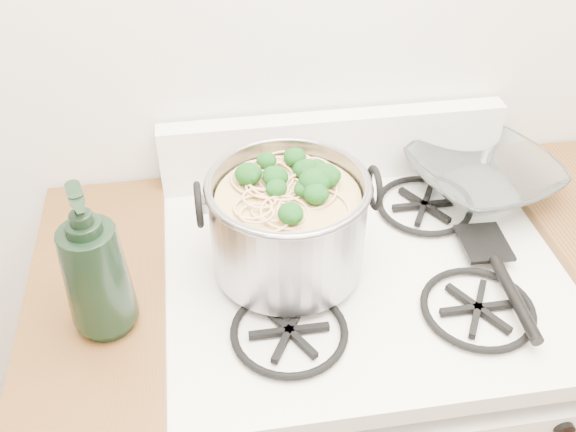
{
  "coord_description": "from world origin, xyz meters",
  "views": [
    {
      "loc": [
        -0.28,
        0.4,
        1.76
      ],
      "look_at": [
        -0.15,
        1.27,
        1.04
      ],
      "focal_mm": 40.0,
      "sensor_mm": 36.0,
      "label": 1
    }
  ],
  "objects_px": {
    "spatula": "(484,240)",
    "glass_bowl": "(480,184)",
    "stock_pot": "(288,224)",
    "bottle": "(93,262)",
    "gas_range": "(350,407)"
  },
  "relations": [
    {
      "from": "spatula",
      "to": "glass_bowl",
      "type": "bearing_deg",
      "value": 73.49
    },
    {
      "from": "stock_pot",
      "to": "spatula",
      "type": "xyz_separation_m",
      "value": [
        0.39,
        -0.01,
        -0.08
      ]
    },
    {
      "from": "spatula",
      "to": "bottle",
      "type": "height_order",
      "value": "bottle"
    },
    {
      "from": "spatula",
      "to": "stock_pot",
      "type": "bearing_deg",
      "value": -178.77
    },
    {
      "from": "gas_range",
      "to": "bottle",
      "type": "bearing_deg",
      "value": -169.57
    },
    {
      "from": "gas_range",
      "to": "bottle",
      "type": "relative_size",
      "value": 3.2
    },
    {
      "from": "stock_pot",
      "to": "glass_bowl",
      "type": "height_order",
      "value": "stock_pot"
    },
    {
      "from": "glass_bowl",
      "to": "bottle",
      "type": "distance_m",
      "value": 0.83
    },
    {
      "from": "spatula",
      "to": "glass_bowl",
      "type": "xyz_separation_m",
      "value": [
        0.06,
        0.17,
        0.0
      ]
    },
    {
      "from": "gas_range",
      "to": "bottle",
      "type": "height_order",
      "value": "bottle"
    },
    {
      "from": "spatula",
      "to": "bottle",
      "type": "xyz_separation_m",
      "value": [
        -0.71,
        -0.09,
        0.13
      ]
    },
    {
      "from": "stock_pot",
      "to": "glass_bowl",
      "type": "distance_m",
      "value": 0.48
    },
    {
      "from": "stock_pot",
      "to": "glass_bowl",
      "type": "xyz_separation_m",
      "value": [
        0.45,
        0.16,
        -0.08
      ]
    },
    {
      "from": "gas_range",
      "to": "stock_pot",
      "type": "distance_m",
      "value": 0.6
    },
    {
      "from": "stock_pot",
      "to": "bottle",
      "type": "height_order",
      "value": "bottle"
    }
  ]
}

